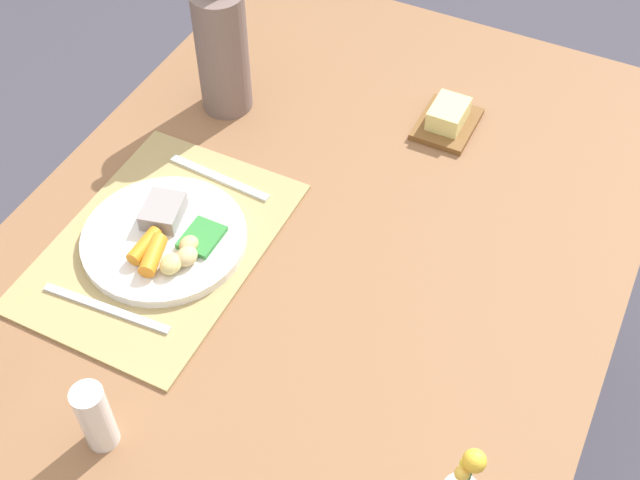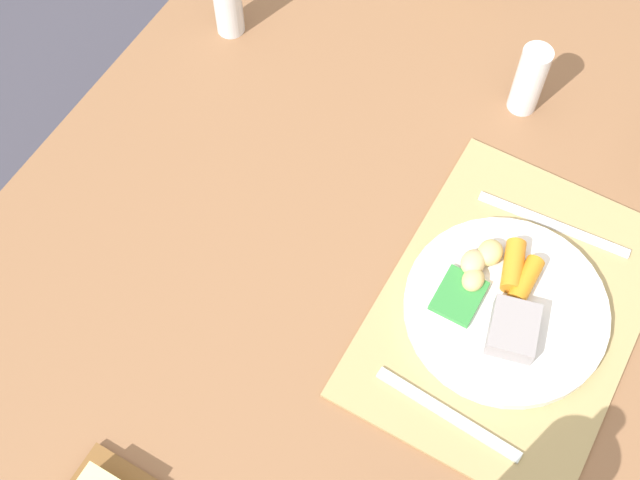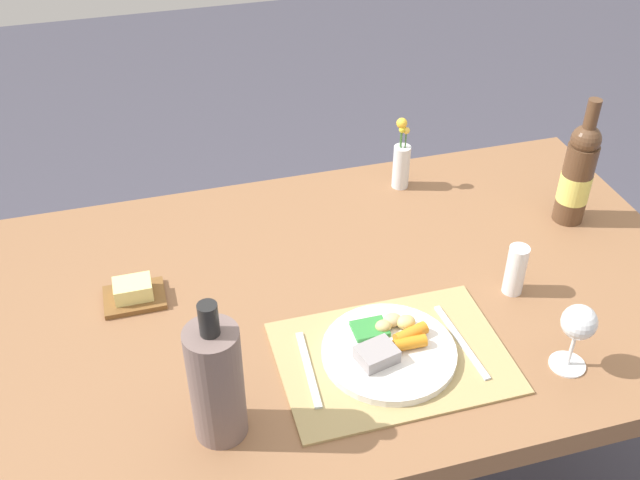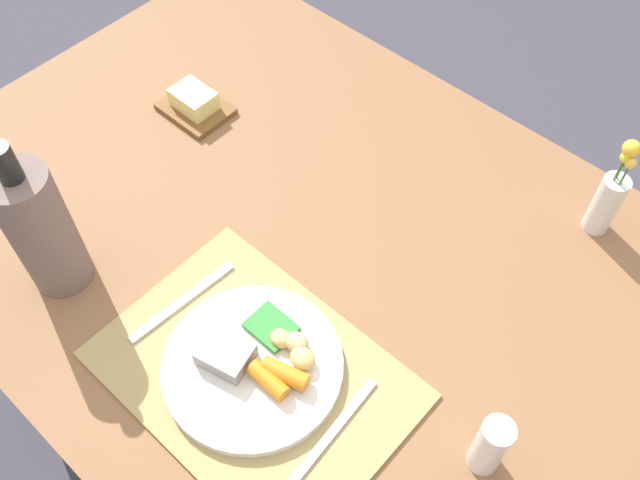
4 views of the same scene
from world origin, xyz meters
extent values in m
plane|color=#413F4C|center=(0.00, 0.00, 0.00)|extent=(8.00, 8.00, 0.00)
cube|color=brown|center=(0.00, 0.00, 0.75)|extent=(1.58, 0.97, 0.06)
cylinder|color=#2D1A23|center=(0.69, 0.39, 0.36)|extent=(0.07, 0.07, 0.72)
cube|color=tan|center=(0.02, -0.22, 0.78)|extent=(0.45, 0.32, 0.01)
cylinder|color=white|center=(0.01, -0.22, 0.79)|extent=(0.27, 0.27, 0.02)
cube|color=gray|center=(-0.02, -0.24, 0.82)|extent=(0.09, 0.08, 0.03)
cylinder|color=orange|center=(0.05, -0.22, 0.81)|extent=(0.07, 0.03, 0.02)
cylinder|color=orange|center=(0.07, -0.20, 0.81)|extent=(0.08, 0.05, 0.03)
ellipsoid|color=tan|center=(0.02, -0.16, 0.81)|extent=(0.03, 0.03, 0.02)
ellipsoid|color=tan|center=(0.04, -0.15, 0.81)|extent=(0.04, 0.03, 0.03)
ellipsoid|color=#D2BF73|center=(0.07, -0.16, 0.81)|extent=(0.04, 0.03, 0.03)
cube|color=#318739|center=(-0.01, -0.16, 0.81)|extent=(0.07, 0.06, 0.01)
cube|color=silver|center=(-0.15, -0.21, 0.79)|extent=(0.03, 0.20, 0.00)
cube|color=silver|center=(0.17, -0.22, 0.79)|extent=(0.03, 0.22, 0.00)
cylinder|color=white|center=(0.34, -0.10, 0.84)|extent=(0.04, 0.04, 0.12)
cylinder|color=silver|center=(0.25, 0.36, 0.84)|extent=(0.04, 0.04, 0.12)
camera|label=1|loc=(0.69, 0.40, 1.80)|focal=46.81mm
camera|label=2|loc=(-0.50, -0.23, 1.80)|focal=47.73mm
camera|label=3|loc=(-0.39, -1.17, 1.85)|focal=41.83mm
camera|label=4|loc=(0.39, -0.48, 1.73)|focal=39.34mm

